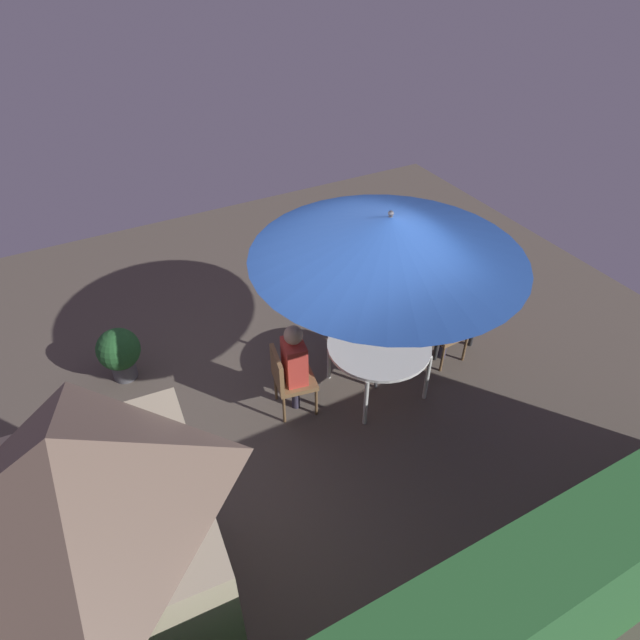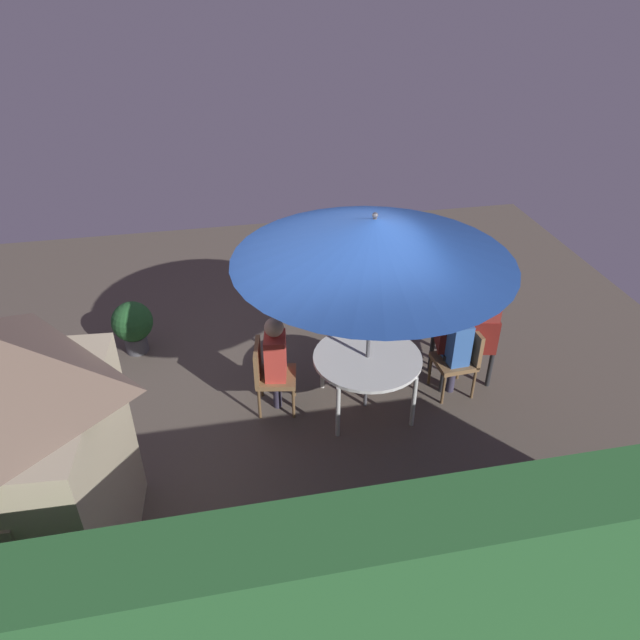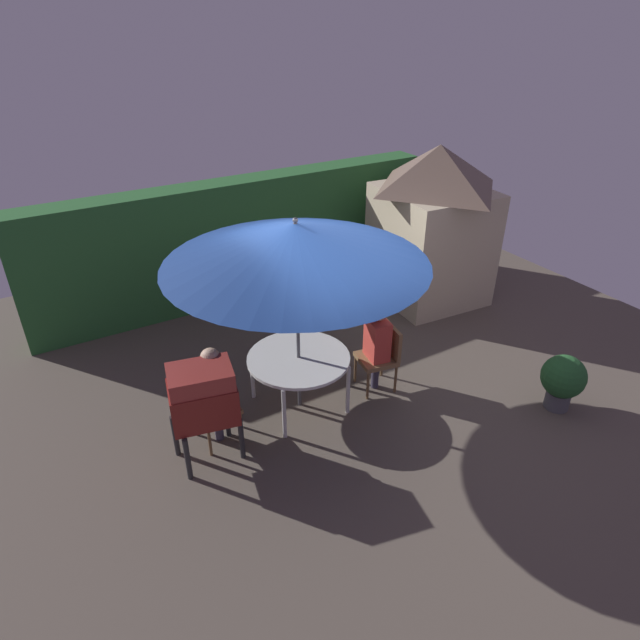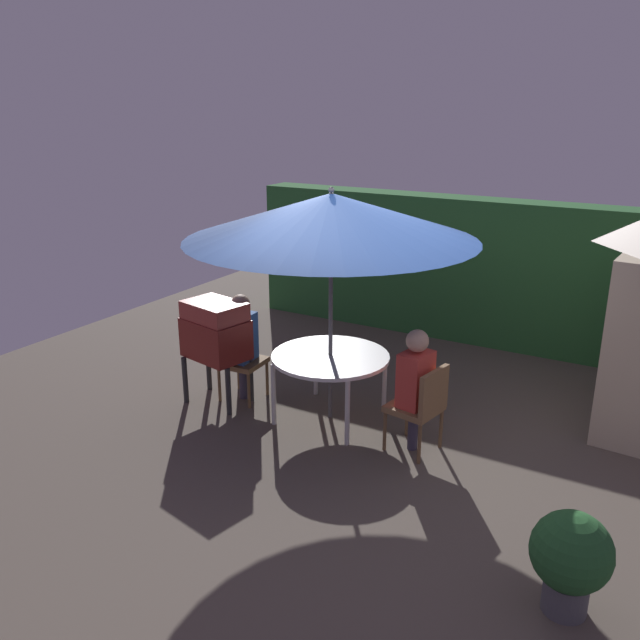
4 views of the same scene
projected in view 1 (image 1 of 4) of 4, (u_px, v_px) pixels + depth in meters
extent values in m
plane|color=brown|center=(320.00, 393.00, 6.93)|extent=(11.00, 11.00, 0.00)
cube|color=#28602D|center=(550.00, 606.00, 3.88)|extent=(7.04, 0.53, 2.04)
cube|color=#C6B793|center=(114.00, 580.00, 4.09)|extent=(1.70, 1.80, 1.91)
pyramid|color=brown|center=(63.00, 476.00, 3.28)|extent=(1.80, 1.91, 0.70)
cylinder|color=white|center=(379.00, 345.00, 6.57)|extent=(1.27, 1.27, 0.04)
cylinder|color=beige|center=(387.00, 337.00, 7.27)|extent=(0.05, 0.05, 0.69)
cylinder|color=beige|center=(329.00, 358.00, 6.94)|extent=(0.05, 0.05, 0.69)
cylinder|color=beige|center=(427.00, 378.00, 6.66)|extent=(0.05, 0.05, 0.69)
cylinder|color=beige|center=(366.00, 403.00, 6.33)|extent=(0.05, 0.05, 0.69)
cylinder|color=#4C4C51|center=(382.00, 312.00, 6.25)|extent=(0.04, 0.04, 2.45)
cone|color=navy|center=(389.00, 236.00, 5.64)|extent=(2.98, 2.98, 0.47)
sphere|color=#4C4C51|center=(391.00, 213.00, 5.48)|extent=(0.06, 0.06, 0.06)
cube|color=maroon|center=(451.00, 299.00, 7.22)|extent=(0.79, 0.63, 0.45)
cube|color=maroon|center=(455.00, 279.00, 7.02)|extent=(0.75, 0.60, 0.20)
cylinder|color=#262628|center=(454.00, 314.00, 7.79)|extent=(0.06, 0.06, 0.55)
cylinder|color=#262628|center=(418.00, 326.00, 7.56)|extent=(0.06, 0.06, 0.55)
cylinder|color=#262628|center=(473.00, 330.00, 7.50)|extent=(0.06, 0.06, 0.55)
cylinder|color=#262628|center=(437.00, 344.00, 7.27)|extent=(0.06, 0.06, 0.55)
cube|color=olive|center=(295.00, 380.00, 6.48)|extent=(0.53, 0.53, 0.06)
cube|color=olive|center=(277.00, 370.00, 6.29)|extent=(0.13, 0.46, 0.45)
cylinder|color=brown|center=(276.00, 386.00, 6.72)|extent=(0.04, 0.04, 0.45)
cylinder|color=brown|center=(284.00, 409.00, 6.42)|extent=(0.04, 0.04, 0.45)
cylinder|color=brown|center=(307.00, 379.00, 6.81)|extent=(0.04, 0.04, 0.45)
cylinder|color=brown|center=(316.00, 401.00, 6.52)|extent=(0.04, 0.04, 0.45)
cube|color=olive|center=(446.00, 331.00, 7.20)|extent=(0.49, 0.49, 0.06)
cube|color=olive|center=(461.00, 313.00, 7.14)|extent=(0.08, 0.46, 0.45)
cylinder|color=brown|center=(465.00, 347.00, 7.28)|extent=(0.04, 0.04, 0.45)
cylinder|color=brown|center=(445.00, 331.00, 7.55)|extent=(0.04, 0.04, 0.45)
cylinder|color=brown|center=(442.00, 358.00, 7.12)|extent=(0.04, 0.04, 0.45)
cylinder|color=brown|center=(423.00, 341.00, 7.39)|extent=(0.04, 0.04, 0.45)
cylinder|color=#4C4C51|center=(125.00, 369.00, 7.10)|extent=(0.30, 0.30, 0.24)
sphere|color=#235628|center=(118.00, 349.00, 6.88)|extent=(0.55, 0.55, 0.55)
cube|color=#CC3D33|center=(294.00, 361.00, 6.29)|extent=(0.30, 0.38, 0.55)
sphere|color=tan|center=(293.00, 335.00, 6.04)|extent=(0.22, 0.22, 0.22)
cylinder|color=#383347|center=(296.00, 392.00, 6.61)|extent=(0.10, 0.10, 0.48)
cube|color=#3866B2|center=(449.00, 313.00, 7.01)|extent=(0.26, 0.35, 0.55)
sphere|color=tan|center=(454.00, 288.00, 6.76)|extent=(0.22, 0.22, 0.22)
cylinder|color=#383347|center=(444.00, 343.00, 7.33)|extent=(0.10, 0.10, 0.48)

